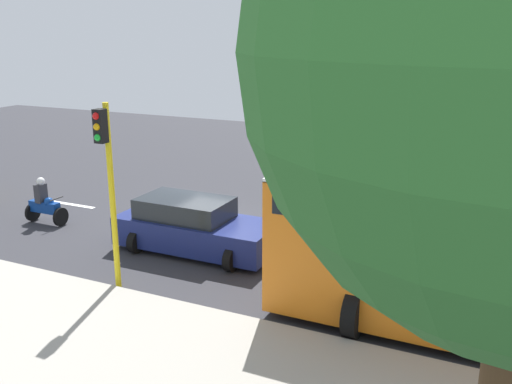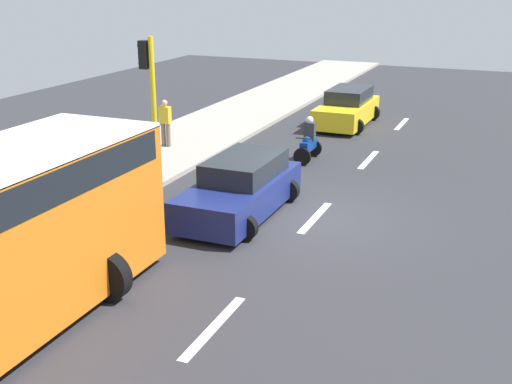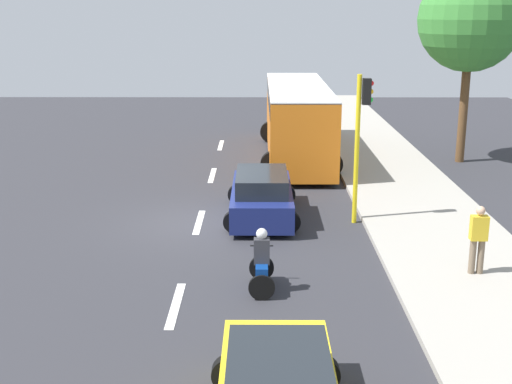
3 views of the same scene
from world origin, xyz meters
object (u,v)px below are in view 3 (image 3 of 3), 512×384
car_dark_blue (262,196)px  traffic_light_corner (361,128)px  city_bus (297,116)px  pedestrian_near_signal (478,238)px  street_tree_north (471,20)px  motorcycle (262,264)px

car_dark_blue → traffic_light_corner: bearing=-9.2°
city_bus → traffic_light_corner: bearing=-81.7°
traffic_light_corner → pedestrian_near_signal: bearing=-63.3°
city_bus → car_dark_blue: bearing=-100.0°
car_dark_blue → street_tree_north: street_tree_north is taller
traffic_light_corner → street_tree_north: bearing=56.9°
pedestrian_near_signal → street_tree_north: street_tree_north is taller
motorcycle → city_bus: bearing=83.8°
motorcycle → pedestrian_near_signal: 5.24m
pedestrian_near_signal → street_tree_north: size_ratio=0.21×
car_dark_blue → traffic_light_corner: size_ratio=1.02×
motorcycle → street_tree_north: bearing=58.2°
car_dark_blue → motorcycle: bearing=-90.2°
motorcycle → traffic_light_corner: 6.35m
city_bus → street_tree_north: (6.92, -0.82, 4.04)m
pedestrian_near_signal → traffic_light_corner: (-2.24, 4.45, 1.87)m
traffic_light_corner → street_tree_north: size_ratio=0.56×
pedestrian_near_signal → street_tree_north: bearing=75.7°
pedestrian_near_signal → traffic_light_corner: 5.32m
traffic_light_corner → street_tree_north: 10.60m
city_bus → motorcycle: bearing=-96.2°
pedestrian_near_signal → motorcycle: bearing=-172.4°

